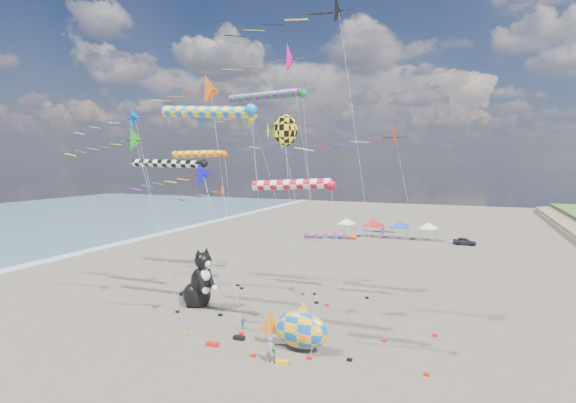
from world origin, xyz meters
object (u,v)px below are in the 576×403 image
Objects in this scene: fish_inflatable at (300,330)px; parked_car at (465,241)px; child_green at (273,354)px; person_adult at (270,351)px; child_blue at (243,323)px; cat_inflatable at (199,277)px.

parked_car is at bearing 77.79° from fish_inflatable.
child_green is 54.00m from parked_car.
person_adult is at bearing -120.48° from child_green.
parked_car reaches higher than child_blue.
fish_inflatable is 2.86m from child_green.
child_green is 0.33× the size of parked_car.
fish_inflatable is at bearing 65.22° from person_adult.
person_adult reaches higher than parked_car.
person_adult is 54.26m from parked_car.
child_green is 1.19× the size of child_blue.
fish_inflatable is 6.70m from child_blue.
person_adult is (-1.29, -2.61, -0.77)m from fish_inflatable.
child_green is at bearing 172.62° from parked_car.
child_blue is (-6.12, 2.48, -1.17)m from fish_inflatable.
person_adult is at bearing -116.23° from fish_inflatable.
child_blue is (6.64, -3.57, -2.43)m from cat_inflatable.
parked_car is (12.05, 52.64, 0.02)m from child_green.
child_green is (11.58, -8.43, -2.33)m from cat_inflatable.
person_adult is at bearing 172.57° from parked_car.
fish_inflatable is 3.01m from person_adult.
parked_car reaches higher than child_green.
child_green is (0.11, 0.23, -0.31)m from person_adult.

